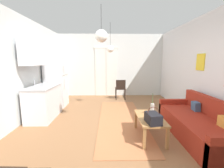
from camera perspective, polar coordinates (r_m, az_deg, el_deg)
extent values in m
cube|color=#8E603D|center=(3.50, 0.33, -18.49)|extent=(5.10, 7.67, 0.10)
cube|color=silver|center=(6.70, -0.45, 7.07)|extent=(4.70, 0.10, 2.69)
cube|color=white|center=(6.66, -4.38, 4.41)|extent=(0.47, 0.02, 2.08)
cube|color=white|center=(6.65, -0.15, 4.43)|extent=(0.47, 0.02, 2.08)
cube|color=white|center=(6.65, -2.32, 13.64)|extent=(1.04, 0.03, 0.06)
cube|color=silver|center=(3.92, 36.37, 4.00)|extent=(0.10, 7.27, 2.69)
cube|color=yellow|center=(4.45, 30.57, 7.19)|extent=(0.02, 0.33, 0.42)
cube|color=silver|center=(3.83, -36.71, 3.88)|extent=(0.10, 7.27, 2.69)
cube|color=blue|center=(4.43, -30.96, 11.04)|extent=(0.02, 0.32, 0.40)
cube|color=#B26B42|center=(4.14, 3.49, -13.22)|extent=(1.16, 3.35, 0.01)
cube|color=maroon|center=(3.64, 29.34, -14.12)|extent=(0.86, 2.06, 0.41)
cube|color=maroon|center=(3.77, 34.31, -10.70)|extent=(0.15, 2.06, 0.80)
cube|color=maroon|center=(4.44, 22.99, -8.75)|extent=(0.86, 0.11, 0.54)
cube|color=gold|center=(3.32, 36.91, -11.45)|extent=(0.13, 0.19, 0.19)
cube|color=#3D5B7F|center=(3.99, 29.21, -7.42)|extent=(0.15, 0.21, 0.21)
cube|color=#A87542|center=(3.19, 14.20, -12.34)|extent=(0.49, 0.93, 0.04)
cube|color=#A87542|center=(2.86, 12.18, -19.69)|extent=(0.05, 0.05, 0.40)
cube|color=#A87542|center=(2.98, 20.31, -18.88)|extent=(0.05, 0.05, 0.40)
cube|color=#A87542|center=(3.61, 9.03, -13.34)|extent=(0.05, 0.05, 0.40)
cube|color=#A87542|center=(3.70, 15.45, -12.98)|extent=(0.05, 0.05, 0.40)
cylinder|color=beige|center=(3.29, 15.04, -9.24)|extent=(0.08, 0.08, 0.24)
cylinder|color=#477F42|center=(3.22, 15.21, -5.38)|extent=(0.01, 0.01, 0.22)
cube|color=black|center=(2.88, 15.34, -12.45)|extent=(0.26, 0.35, 0.18)
torus|color=#512319|center=(2.84, 15.44, -10.34)|extent=(0.21, 0.01, 0.21)
cube|color=white|center=(5.45, -20.45, 0.63)|extent=(0.63, 0.64, 1.66)
cube|color=#4C4C51|center=(5.32, -17.36, 3.27)|extent=(0.01, 0.62, 0.01)
cylinder|color=#B7BABF|center=(5.13, -17.84, 5.28)|extent=(0.02, 0.02, 0.23)
cylinder|color=#B7BABF|center=(5.19, -17.58, -0.21)|extent=(0.02, 0.02, 0.36)
cube|color=silver|center=(4.51, -24.44, -6.46)|extent=(0.60, 1.14, 0.86)
cube|color=#B7BABF|center=(4.42, -24.81, -0.90)|extent=(0.63, 1.17, 0.03)
cube|color=#999BA0|center=(4.48, -24.48, -1.34)|extent=(0.36, 0.40, 0.10)
cylinder|color=#B7BABF|center=(4.56, -27.36, 0.66)|extent=(0.02, 0.02, 0.20)
cube|color=silver|center=(4.43, -27.25, 10.53)|extent=(0.32, 1.03, 0.65)
cylinder|color=black|center=(6.36, 4.63, -3.37)|extent=(0.03, 0.03, 0.42)
cylinder|color=black|center=(6.33, 1.39, -3.41)|extent=(0.03, 0.03, 0.42)
cylinder|color=black|center=(6.03, 5.00, -4.06)|extent=(0.03, 0.03, 0.42)
cylinder|color=black|center=(6.00, 1.58, -4.10)|extent=(0.03, 0.03, 0.42)
cube|color=black|center=(6.13, 3.17, -1.72)|extent=(0.43, 0.41, 0.04)
cube|color=black|center=(5.92, 3.34, -0.22)|extent=(0.38, 0.04, 0.36)
cylinder|color=black|center=(3.36, -4.15, 24.09)|extent=(0.01, 0.01, 0.49)
sphere|color=white|center=(3.28, -4.07, 17.74)|extent=(0.26, 0.26, 0.26)
cylinder|color=black|center=(4.77, -0.66, 18.49)|extent=(0.01, 0.01, 0.67)
sphere|color=white|center=(4.72, -0.65, 13.20)|extent=(0.21, 0.21, 0.21)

